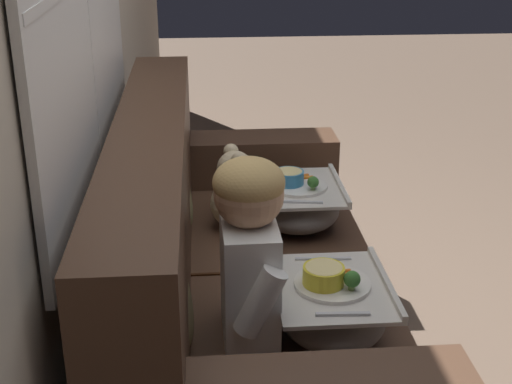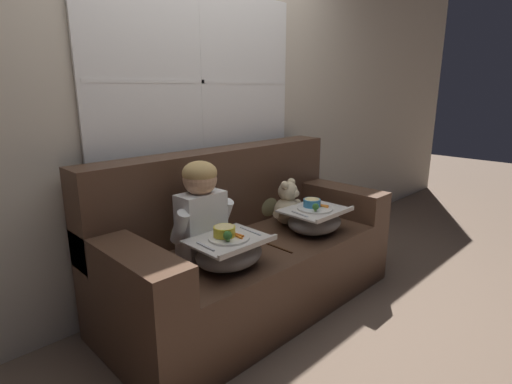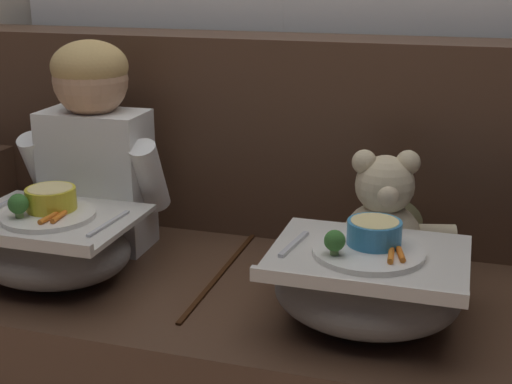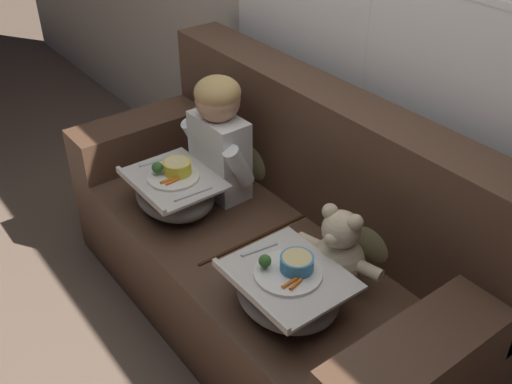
% 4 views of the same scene
% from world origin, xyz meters
% --- Properties ---
extents(ground_plane, '(14.00, 14.00, 0.00)m').
position_xyz_m(ground_plane, '(0.00, 0.00, 0.00)').
color(ground_plane, brown).
extents(wall_back_with_window, '(8.00, 0.08, 2.60)m').
position_xyz_m(wall_back_with_window, '(0.00, 0.52, 1.31)').
color(wall_back_with_window, beige).
rests_on(wall_back_with_window, ground_plane).
extents(couch, '(1.94, 0.86, 1.00)m').
position_xyz_m(couch, '(0.00, 0.07, 0.36)').
color(couch, '#4C3323').
rests_on(couch, ground_plane).
extents(throw_pillow_behind_child, '(0.32, 0.15, 0.33)m').
position_xyz_m(throw_pillow_behind_child, '(-0.37, 0.25, 0.61)').
color(throw_pillow_behind_child, tan).
rests_on(throw_pillow_behind_child, couch).
extents(throw_pillow_behind_teddy, '(0.30, 0.14, 0.31)m').
position_xyz_m(throw_pillow_behind_teddy, '(0.37, 0.25, 0.61)').
color(throw_pillow_behind_teddy, '#898456').
rests_on(throw_pillow_behind_teddy, couch).
extents(child_figure, '(0.39, 0.19, 0.55)m').
position_xyz_m(child_figure, '(-0.37, 0.04, 0.76)').
color(child_figure, white).
rests_on(child_figure, couch).
extents(teddy_bear, '(0.34, 0.25, 0.32)m').
position_xyz_m(teddy_bear, '(0.38, 0.04, 0.60)').
color(teddy_bear, beige).
rests_on(teddy_bear, couch).
extents(lap_tray_child, '(0.40, 0.33, 0.23)m').
position_xyz_m(lap_tray_child, '(-0.37, -0.20, 0.55)').
color(lap_tray_child, slate).
rests_on(lap_tray_child, child_figure).
extents(lap_tray_teddy, '(0.40, 0.34, 0.22)m').
position_xyz_m(lap_tray_teddy, '(0.37, -0.20, 0.55)').
color(lap_tray_teddy, slate).
rests_on(lap_tray_teddy, teddy_bear).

